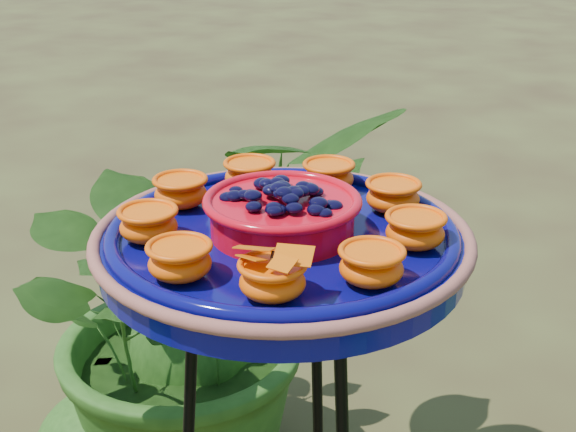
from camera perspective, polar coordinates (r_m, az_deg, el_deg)
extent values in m
torus|color=black|center=(1.01, -0.40, -3.96)|extent=(0.26, 0.26, 0.02)
cylinder|color=#070752|center=(1.00, -0.40, -2.32)|extent=(0.46, 0.46, 0.04)
torus|color=#975444|center=(0.99, -0.41, -1.37)|extent=(0.47, 0.47, 0.02)
torus|color=#070752|center=(0.99, -0.41, -1.16)|extent=(0.44, 0.44, 0.02)
cylinder|color=red|center=(0.98, -0.41, -0.09)|extent=(0.18, 0.18, 0.04)
torus|color=red|center=(0.97, -0.42, 1.10)|extent=(0.20, 0.20, 0.01)
ellipsoid|color=black|center=(0.97, -0.42, 1.43)|extent=(0.16, 0.16, 0.03)
ellipsoid|color=#F24702|center=(0.96, 9.03, -1.21)|extent=(0.07, 0.07, 0.04)
cylinder|color=#E94904|center=(0.96, 9.09, -0.25)|extent=(0.06, 0.06, 0.01)
ellipsoid|color=#F24702|center=(1.06, 7.47, 1.24)|extent=(0.07, 0.07, 0.04)
cylinder|color=#E94904|center=(1.05, 7.52, 2.12)|extent=(0.06, 0.06, 0.01)
ellipsoid|color=#F24702|center=(1.12, 2.91, 2.69)|extent=(0.07, 0.07, 0.04)
cylinder|color=#E94904|center=(1.12, 2.93, 3.53)|extent=(0.06, 0.06, 0.01)
ellipsoid|color=#F24702|center=(1.13, -2.74, 2.80)|extent=(0.07, 0.07, 0.04)
cylinder|color=#E94904|center=(1.12, -2.75, 3.64)|extent=(0.06, 0.06, 0.01)
ellipsoid|color=#F24702|center=(1.08, -7.63, 1.55)|extent=(0.07, 0.07, 0.04)
cylinder|color=#E94904|center=(1.07, -7.68, 2.43)|extent=(0.06, 0.06, 0.01)
ellipsoid|color=#F24702|center=(0.98, -9.87, -0.77)|extent=(0.07, 0.07, 0.04)
cylinder|color=#E94904|center=(0.97, -9.94, 0.17)|extent=(0.06, 0.06, 0.01)
ellipsoid|color=#F24702|center=(0.89, -7.69, -3.37)|extent=(0.07, 0.07, 0.04)
cylinder|color=#E94904|center=(0.88, -7.75, -2.34)|extent=(0.06, 0.06, 0.01)
ellipsoid|color=#F24702|center=(0.84, -1.11, -4.74)|extent=(0.07, 0.07, 0.04)
cylinder|color=#E94904|center=(0.83, -1.12, -3.66)|extent=(0.06, 0.06, 0.01)
ellipsoid|color=#F24702|center=(0.87, 5.95, -3.73)|extent=(0.07, 0.07, 0.04)
cylinder|color=#E94904|center=(0.86, 6.00, -2.69)|extent=(0.06, 0.06, 0.01)
cylinder|color=black|center=(0.83, -1.13, -3.04)|extent=(0.01, 0.03, 0.00)
cube|color=orange|center=(0.83, -2.41, -2.30)|extent=(0.05, 0.04, 0.01)
cube|color=orange|center=(0.82, 0.40, -2.81)|extent=(0.05, 0.04, 0.01)
imported|color=#1D4312|center=(1.82, -7.06, -6.15)|extent=(1.03, 1.08, 0.93)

